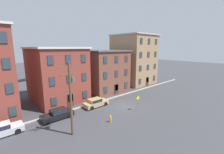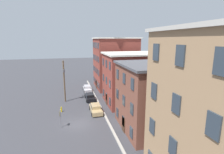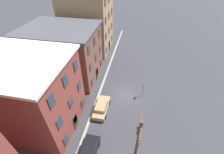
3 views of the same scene
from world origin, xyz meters
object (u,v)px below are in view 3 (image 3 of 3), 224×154
(utility_pole, at_px, (137,146))
(fire_hydrant, at_px, (141,125))
(caution_sign, at_px, (143,89))
(car_black, at_px, (88,153))
(car_tan, at_px, (101,107))

(utility_pole, bearing_deg, fire_hydrant, -7.15)
(caution_sign, bearing_deg, car_black, 152.13)
(utility_pole, bearing_deg, car_tan, 36.80)
(utility_pole, bearing_deg, car_black, 86.72)
(car_tan, bearing_deg, utility_pole, -143.20)
(car_black, bearing_deg, car_tan, 1.16)
(car_black, relative_size, utility_pole, 0.51)
(car_tan, relative_size, fire_hydrant, 4.58)
(car_black, height_order, utility_pole, utility_pole)
(car_black, xyz_separation_m, car_tan, (6.75, 0.14, 0.00))
(caution_sign, distance_m, fire_hydrant, 6.02)
(car_black, bearing_deg, utility_pole, -93.28)
(car_black, relative_size, caution_sign, 1.69)
(caution_sign, relative_size, utility_pole, 0.30)
(utility_pole, xyz_separation_m, fire_hydrant, (5.28, -0.66, -4.35))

